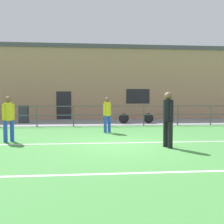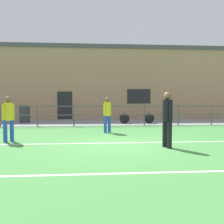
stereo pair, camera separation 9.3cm
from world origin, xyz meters
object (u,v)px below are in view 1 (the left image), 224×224
(player_winger, at_px, (8,116))
(trash_bin_0, at_px, (24,114))
(player_striker, at_px, (107,113))
(bicycle_parked_0, at_px, (136,118))
(player_goalkeeper, at_px, (168,116))

(player_winger, height_order, trash_bin_0, player_winger)
(trash_bin_0, bearing_deg, player_striker, -45.69)
(player_striker, xyz_separation_m, bicycle_parked_0, (2.09, 3.99, -0.57))
(player_goalkeeper, height_order, trash_bin_0, player_goalkeeper)
(player_striker, bearing_deg, player_winger, -5.62)
(player_goalkeeper, relative_size, player_winger, 1.08)
(player_goalkeeper, bearing_deg, trash_bin_0, -159.89)
(player_winger, bearing_deg, bicycle_parked_0, -172.65)
(player_winger, height_order, bicycle_parked_0, player_winger)
(bicycle_parked_0, bearing_deg, player_goalkeeper, -93.34)
(player_winger, bearing_deg, trash_bin_0, -119.61)
(player_goalkeeper, relative_size, trash_bin_0, 1.58)
(player_winger, relative_size, bicycle_parked_0, 0.74)
(player_striker, relative_size, bicycle_parked_0, 0.74)
(player_goalkeeper, bearing_deg, player_striker, -173.08)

